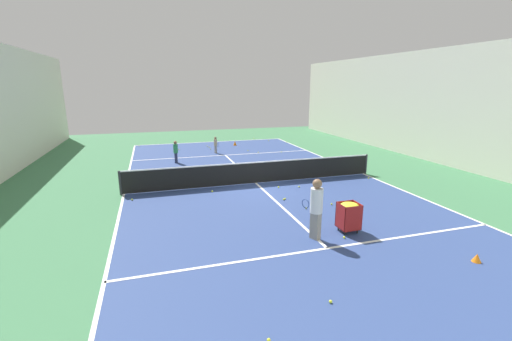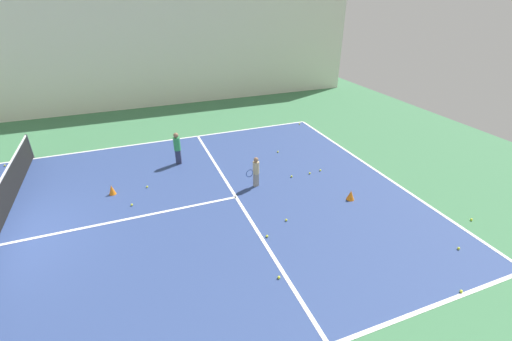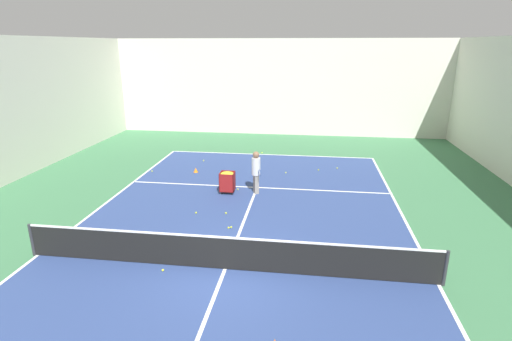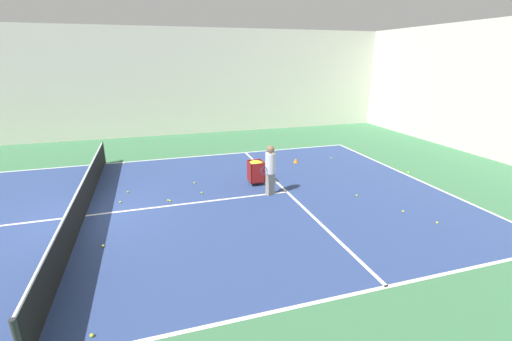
% 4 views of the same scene
% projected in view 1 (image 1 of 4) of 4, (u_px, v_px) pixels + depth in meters
% --- Properties ---
extents(ground_plane, '(39.55, 39.55, 0.00)m').
position_uv_depth(ground_plane, '(256.00, 183.00, 15.73)').
color(ground_plane, '#3D754C').
extents(court_playing_area, '(11.43, 24.58, 0.00)m').
position_uv_depth(court_playing_area, '(256.00, 183.00, 15.73)').
color(court_playing_area, navy).
rests_on(court_playing_area, ground).
extents(line_baseline_near, '(11.43, 0.10, 0.00)m').
position_uv_depth(line_baseline_near, '(211.00, 142.00, 27.13)').
color(line_baseline_near, white).
rests_on(line_baseline_near, ground).
extents(line_sideline_left, '(0.10, 24.58, 0.00)m').
position_uv_depth(line_sideline_left, '(364.00, 174.00, 17.35)').
color(line_sideline_left, white).
rests_on(line_sideline_left, ground).
extents(line_sideline_right, '(0.10, 24.58, 0.00)m').
position_uv_depth(line_sideline_right, '(124.00, 194.00, 14.11)').
color(line_sideline_right, white).
rests_on(line_sideline_right, ground).
extents(line_service_near, '(11.43, 0.10, 0.00)m').
position_uv_depth(line_service_near, '(225.00, 155.00, 22.00)').
color(line_service_near, white).
rests_on(line_service_near, ground).
extents(line_service_far, '(11.43, 0.10, 0.00)m').
position_uv_depth(line_service_far, '(327.00, 248.00, 9.46)').
color(line_service_far, white).
rests_on(line_service_far, ground).
extents(line_centre_service, '(0.10, 13.52, 0.00)m').
position_uv_depth(line_centre_service, '(256.00, 183.00, 15.73)').
color(line_centre_service, white).
rests_on(line_centre_service, ground).
extents(hall_enclosure_left, '(0.15, 35.85, 6.41)m').
position_uv_depth(hall_enclosure_left, '(459.00, 108.00, 18.15)').
color(hall_enclosure_left, silver).
rests_on(hall_enclosure_left, ground).
extents(tennis_net, '(11.73, 0.10, 1.01)m').
position_uv_depth(tennis_net, '(256.00, 172.00, 15.60)').
color(tennis_net, '#2D2D33').
rests_on(tennis_net, ground).
extents(player_near_baseline, '(0.28, 0.54, 1.10)m').
position_uv_depth(player_near_baseline, '(216.00, 144.00, 22.53)').
color(player_near_baseline, gray).
rests_on(player_near_baseline, ground).
extents(coach_at_net, '(0.50, 0.69, 1.82)m').
position_uv_depth(coach_at_net, '(316.00, 205.00, 9.82)').
color(coach_at_net, gray).
rests_on(coach_at_net, ground).
extents(child_midcourt, '(0.32, 0.32, 1.28)m').
position_uv_depth(child_midcourt, '(176.00, 150.00, 19.70)').
color(child_midcourt, '#2D3351').
rests_on(child_midcourt, ground).
extents(ball_cart, '(0.60, 0.56, 0.93)m').
position_uv_depth(ball_cart, '(349.00, 211.00, 10.40)').
color(ball_cart, maroon).
rests_on(ball_cart, ground).
extents(training_cone_0, '(0.23, 0.23, 0.34)m').
position_uv_depth(training_cone_0, '(209.00, 168.00, 17.98)').
color(training_cone_0, orange).
rests_on(training_cone_0, ground).
extents(training_cone_1, '(0.26, 0.26, 0.33)m').
position_uv_depth(training_cone_1, '(235.00, 143.00, 25.56)').
color(training_cone_1, orange).
rests_on(training_cone_1, ground).
extents(training_cone_2, '(0.23, 0.23, 0.22)m').
position_uv_depth(training_cone_2, '(477.00, 258.00, 8.72)').
color(training_cone_2, orange).
rests_on(training_cone_2, ground).
extents(tennis_ball_1, '(0.07, 0.07, 0.07)m').
position_uv_depth(tennis_ball_1, '(207.00, 146.00, 25.10)').
color(tennis_ball_1, yellow).
rests_on(tennis_ball_1, ground).
extents(tennis_ball_4, '(0.07, 0.07, 0.07)m').
position_uv_depth(tennis_ball_4, '(287.00, 178.00, 16.52)').
color(tennis_ball_4, yellow).
rests_on(tennis_ball_4, ground).
extents(tennis_ball_5, '(0.07, 0.07, 0.07)m').
position_uv_depth(tennis_ball_5, '(139.00, 146.00, 25.25)').
color(tennis_ball_5, yellow).
rests_on(tennis_ball_5, ground).
extents(tennis_ball_6, '(0.07, 0.07, 0.07)m').
position_uv_depth(tennis_ball_6, '(369.00, 178.00, 16.46)').
color(tennis_ball_6, yellow).
rests_on(tennis_ball_6, ground).
extents(tennis_ball_7, '(0.07, 0.07, 0.07)m').
position_uv_depth(tennis_ball_7, '(281.00, 152.00, 22.90)').
color(tennis_ball_7, yellow).
rests_on(tennis_ball_7, ground).
extents(tennis_ball_8, '(0.07, 0.07, 0.07)m').
position_uv_depth(tennis_ball_8, '(306.00, 208.00, 12.46)').
color(tennis_ball_8, yellow).
rests_on(tennis_ball_8, ground).
extents(tennis_ball_9, '(0.07, 0.07, 0.07)m').
position_uv_depth(tennis_ball_9, '(248.00, 150.00, 23.40)').
color(tennis_ball_9, yellow).
rests_on(tennis_ball_9, ground).
extents(tennis_ball_10, '(0.07, 0.07, 0.07)m').
position_uv_depth(tennis_ball_10, '(344.00, 237.00, 10.07)').
color(tennis_ball_10, yellow).
rests_on(tennis_ball_10, ground).
extents(tennis_ball_11, '(0.07, 0.07, 0.07)m').
position_uv_depth(tennis_ball_11, '(209.00, 147.00, 24.67)').
color(tennis_ball_11, yellow).
rests_on(tennis_ball_11, ground).
extents(tennis_ball_12, '(0.07, 0.07, 0.07)m').
position_uv_depth(tennis_ball_12, '(285.00, 199.00, 13.48)').
color(tennis_ball_12, yellow).
rests_on(tennis_ball_12, ground).
extents(tennis_ball_13, '(0.07, 0.07, 0.07)m').
position_uv_depth(tennis_ball_13, '(212.00, 191.00, 14.42)').
color(tennis_ball_13, yellow).
rests_on(tennis_ball_13, ground).
extents(tennis_ball_14, '(0.07, 0.07, 0.07)m').
position_uv_depth(tennis_ball_14, '(287.00, 142.00, 26.82)').
color(tennis_ball_14, yellow).
rests_on(tennis_ball_14, ground).
extents(tennis_ball_15, '(0.07, 0.07, 0.07)m').
position_uv_depth(tennis_ball_15, '(284.00, 199.00, 13.41)').
color(tennis_ball_15, yellow).
rests_on(tennis_ball_15, ground).
extents(tennis_ball_16, '(0.07, 0.07, 0.07)m').
position_uv_depth(tennis_ball_16, '(258.00, 152.00, 22.78)').
color(tennis_ball_16, yellow).
rests_on(tennis_ball_16, ground).
extents(tennis_ball_17, '(0.07, 0.07, 0.07)m').
position_uv_depth(tennis_ball_17, '(179.00, 149.00, 23.76)').
color(tennis_ball_17, yellow).
rests_on(tennis_ball_17, ground).
extents(tennis_ball_18, '(0.07, 0.07, 0.07)m').
position_uv_depth(tennis_ball_18, '(225.00, 167.00, 18.80)').
color(tennis_ball_18, yellow).
rests_on(tennis_ball_18, ground).
extents(tennis_ball_19, '(0.07, 0.07, 0.07)m').
position_uv_depth(tennis_ball_19, '(211.00, 149.00, 23.98)').
color(tennis_ball_19, yellow).
rests_on(tennis_ball_19, ground).
extents(tennis_ball_20, '(0.07, 0.07, 0.07)m').
position_uv_depth(tennis_ball_20, '(206.00, 166.00, 19.04)').
color(tennis_ball_20, yellow).
rests_on(tennis_ball_20, ground).
extents(tennis_ball_21, '(0.07, 0.07, 0.07)m').
position_uv_depth(tennis_ball_21, '(254.00, 138.00, 28.70)').
color(tennis_ball_21, yellow).
rests_on(tennis_ball_21, ground).
extents(tennis_ball_22, '(0.07, 0.07, 0.07)m').
position_uv_depth(tennis_ball_22, '(269.00, 340.00, 6.01)').
color(tennis_ball_22, yellow).
rests_on(tennis_ball_22, ground).
extents(tennis_ball_23, '(0.07, 0.07, 0.07)m').
position_uv_depth(tennis_ball_23, '(299.00, 187.00, 15.08)').
color(tennis_ball_23, yellow).
rests_on(tennis_ball_23, ground).
extents(tennis_ball_24, '(0.07, 0.07, 0.07)m').
position_uv_depth(tennis_ball_24, '(332.00, 204.00, 12.89)').
color(tennis_ball_24, yellow).
rests_on(tennis_ball_24, ground).
extents(tennis_ball_25, '(0.07, 0.07, 0.07)m').
position_uv_depth(tennis_ball_25, '(132.00, 200.00, 13.38)').
color(tennis_ball_25, yellow).
rests_on(tennis_ball_25, ground).
extents(tennis_ball_27, '(0.07, 0.07, 0.07)m').
position_uv_depth(tennis_ball_27, '(269.00, 141.00, 27.60)').
color(tennis_ball_27, yellow).
rests_on(tennis_ball_27, ground).
extents(tennis_ball_28, '(0.07, 0.07, 0.07)m').
position_uv_depth(tennis_ball_28, '(279.00, 187.00, 15.02)').
color(tennis_ball_28, yellow).
rests_on(tennis_ball_28, ground).
extents(tennis_ball_29, '(0.07, 0.07, 0.07)m').
position_uv_depth(tennis_ball_29, '(331.00, 302.00, 7.08)').
color(tennis_ball_29, yellow).
rests_on(tennis_ball_29, ground).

